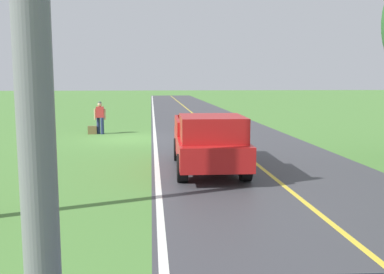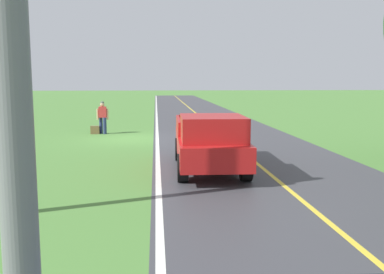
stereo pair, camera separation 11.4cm
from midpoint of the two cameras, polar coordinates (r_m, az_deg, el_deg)
The scene contains 7 objects.
ground_plane at distance 21.19m, azimuth -8.53°, elevation -0.28°, with size 200.00×200.00×0.00m, color #4C7F38.
road_surface at distance 21.45m, azimuth 4.07°, elevation -0.12°, with size 7.19×120.00×0.00m, color #3D3D42.
lane_edge_line at distance 21.16m, azimuth -5.09°, elevation -0.23°, with size 0.16×117.60×0.00m, color silver.
lane_centre_line at distance 21.45m, azimuth 4.07°, elevation -0.11°, with size 0.14×117.60×0.00m, color gold.
hitchhiker_walking at distance 23.47m, azimuth -12.23°, elevation 2.79°, with size 0.62×0.51×1.75m.
suitcase_carried at distance 23.50m, azimuth -13.22°, elevation 0.90°, with size 0.20×0.46×0.44m, color brown.
pickup_truck_passing at distance 13.53m, azimuth 1.99°, elevation -0.49°, with size 2.21×5.45×1.82m.
Camera 1 is at (-1.11, 20.96, 2.86)m, focal length 40.22 mm.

